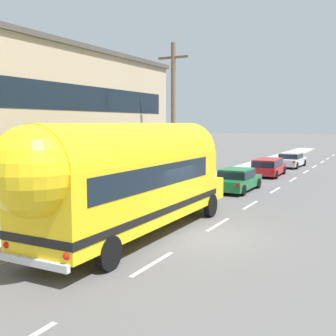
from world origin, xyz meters
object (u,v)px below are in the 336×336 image
Objects in this scene: utility_pole at (173,118)px; car_second at (268,166)px; car_third at (291,159)px; car_lead at (237,179)px; painted_bus at (129,176)px.

utility_pole reaches higher than car_second.
car_second is at bearing -91.53° from car_third.
car_third is (2.76, 18.97, -3.68)m from utility_pole.
car_lead is at bearing 51.81° from utility_pole.
car_lead is 0.98× the size of car_second.
utility_pole reaches higher than car_third.
car_lead and car_third have the same top height.
car_lead is at bearing -90.43° from car_third.
car_second is at bearing 77.21° from utility_pole.
car_third is at bearing 89.57° from car_lead.
utility_pole is at bearing -128.19° from car_lead.
painted_bus is 2.67× the size of car_lead.
painted_bus is 2.51× the size of car_third.
painted_bus reaches higher than car_lead.
car_second is at bearing 90.65° from car_lead.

